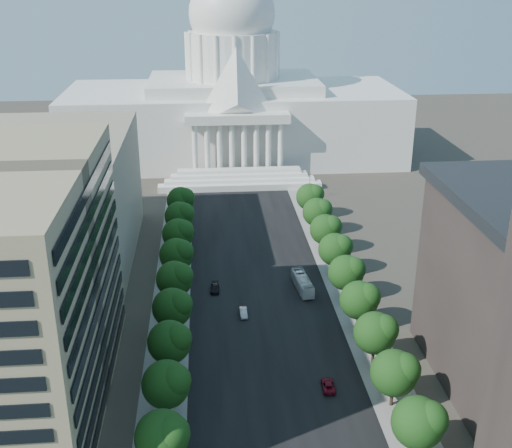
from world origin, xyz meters
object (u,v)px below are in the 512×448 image
object	(u,v)px
car_red	(328,385)
city_bus	(303,283)
car_silver	(243,313)
car_dark_b	(215,288)

from	to	relation	value
car_red	city_bus	size ratio (longest dim) A/B	0.41
car_red	car_silver	bearing A→B (deg)	-60.39
car_silver	car_dark_b	size ratio (longest dim) A/B	0.88
car_silver	car_red	size ratio (longest dim) A/B	0.89
car_silver	car_red	world-z (taller)	car_silver
car_silver	city_bus	distance (m)	17.22
car_silver	car_red	xyz separation A→B (m)	(12.66, -25.49, -0.03)
car_dark_b	city_bus	world-z (taller)	city_bus
car_red	car_dark_b	xyz separation A→B (m)	(-18.21, 36.66, 0.03)
car_dark_b	car_red	bearing A→B (deg)	-60.63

